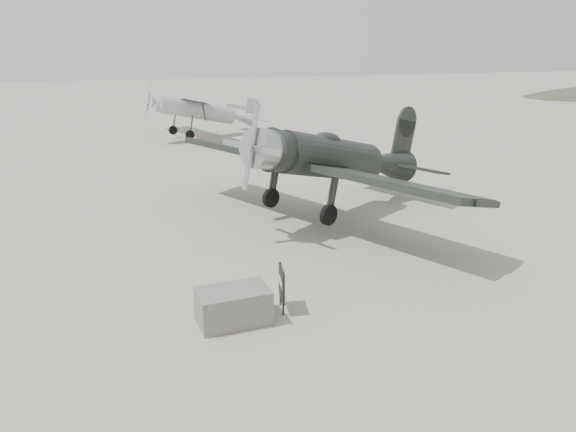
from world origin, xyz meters
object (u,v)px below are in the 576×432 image
(equipment_block, at_px, (233,306))
(sign_board, at_px, (282,284))
(lowwing_monoplane, at_px, (336,159))
(highwing_monoplane, at_px, (201,107))

(equipment_block, relative_size, sign_board, 1.43)
(equipment_block, distance_m, sign_board, 1.42)
(sign_board, bearing_deg, equipment_block, -159.79)
(lowwing_monoplane, bearing_deg, equipment_block, -154.69)
(highwing_monoplane, bearing_deg, sign_board, -115.19)
(highwing_monoplane, height_order, sign_board, highwing_monoplane)
(lowwing_monoplane, distance_m, highwing_monoplane, 19.53)
(lowwing_monoplane, height_order, sign_board, lowwing_monoplane)
(equipment_block, height_order, sign_board, sign_board)
(lowwing_monoplane, distance_m, equipment_block, 9.54)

